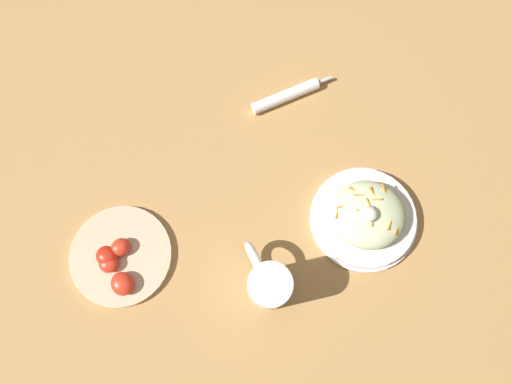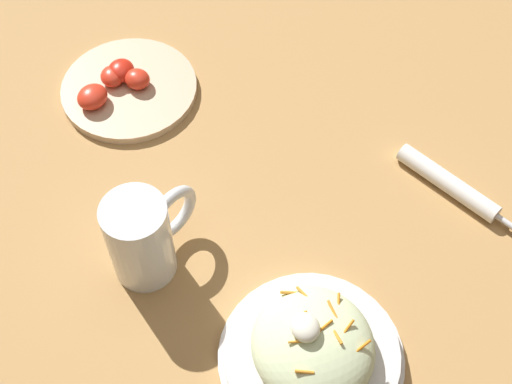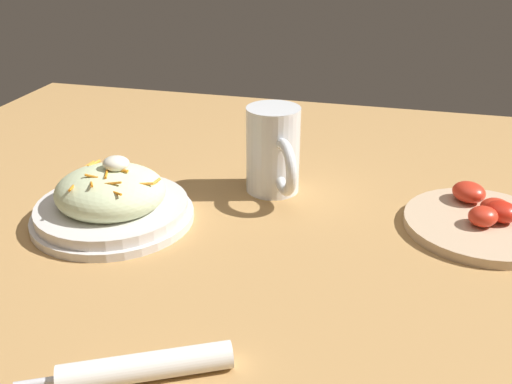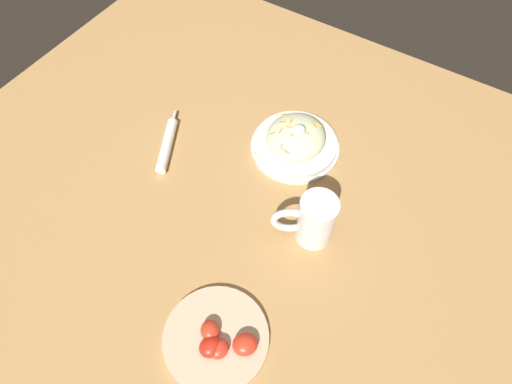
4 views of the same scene
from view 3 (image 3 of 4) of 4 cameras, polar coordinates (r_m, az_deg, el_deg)
The scene contains 5 objects.
ground_plane at distance 0.70m, azimuth -0.01°, elevation -8.28°, with size 1.43×1.43×0.00m, color #B2844C.
salad_plate at distance 0.83m, azimuth -13.80°, elevation -0.83°, with size 0.22×0.22×0.09m.
beer_mug at distance 0.89m, azimuth 1.72°, elevation 3.65°, with size 0.10×0.13×0.13m.
napkin_roll at distance 0.57m, azimuth -10.76°, elevation -16.29°, with size 0.18×0.10×0.03m.
tomato_plate at distance 0.86m, azimuth 21.09°, elevation -2.54°, with size 0.21×0.21×0.04m.
Camera 3 is at (0.15, -0.56, 0.39)m, focal length 41.33 mm.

